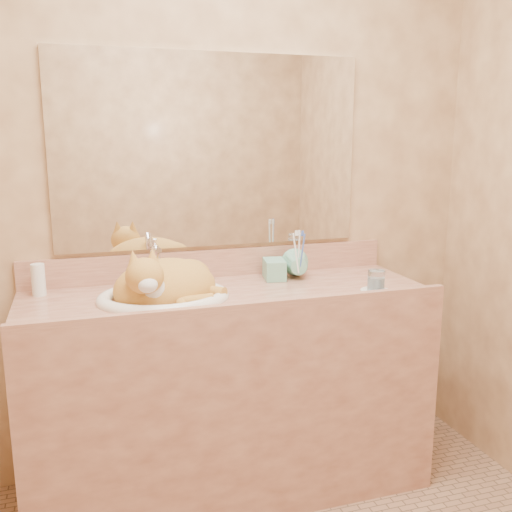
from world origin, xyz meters
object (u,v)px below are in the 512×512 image
object	(u,v)px
cat	(164,282)
water_glass	(376,280)
vanity_counter	(229,392)
soap_dispenser	(277,260)
toothbrush_cup	(299,268)
sink_basin	(163,279)

from	to	relation	value
cat	water_glass	bearing A→B (deg)	-22.94
vanity_counter	cat	bearing A→B (deg)	-176.51
soap_dispenser	toothbrush_cup	xyz separation A→B (m)	(0.10, -0.00, -0.04)
cat	soap_dispenser	bearing A→B (deg)	-0.27
vanity_counter	toothbrush_cup	size ratio (longest dim) A/B	13.22
sink_basin	cat	xyz separation A→B (m)	(0.00, 0.00, -0.01)
soap_dispenser	water_glass	size ratio (longest dim) A/B	2.41
sink_basin	water_glass	distance (m)	0.83
cat	water_glass	size ratio (longest dim) A/B	5.08
sink_basin	water_glass	size ratio (longest dim) A/B	6.16
vanity_counter	cat	size ratio (longest dim) A/B	3.98
vanity_counter	water_glass	xyz separation A→B (m)	(0.55, -0.18, 0.47)
cat	soap_dispenser	xyz separation A→B (m)	(0.49, 0.09, 0.03)
soap_dispenser	sink_basin	bearing A→B (deg)	-158.94
sink_basin	soap_dispenser	distance (m)	0.50
vanity_counter	soap_dispenser	world-z (taller)	soap_dispenser
vanity_counter	toothbrush_cup	world-z (taller)	toothbrush_cup
toothbrush_cup	water_glass	distance (m)	0.34
vanity_counter	water_glass	bearing A→B (deg)	-18.41
sink_basin	cat	size ratio (longest dim) A/B	1.21
cat	water_glass	distance (m)	0.82
toothbrush_cup	cat	bearing A→B (deg)	-171.17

